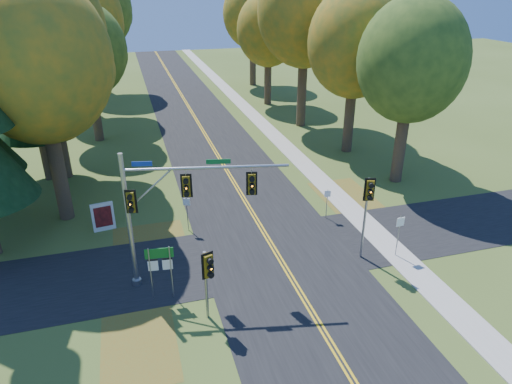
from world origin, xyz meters
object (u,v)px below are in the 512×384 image
object	(u,v)px
east_signal_pole	(368,199)
info_kiosk	(103,217)
route_sign_cluster	(160,263)
traffic_mast	(168,203)

from	to	relation	value
east_signal_pole	info_kiosk	xyz separation A→B (m)	(-13.08, 6.95, -2.67)
east_signal_pole	info_kiosk	bearing A→B (deg)	166.74
route_sign_cluster	info_kiosk	distance (m)	7.85
route_sign_cluster	info_kiosk	size ratio (longest dim) A/B	1.56
east_signal_pole	route_sign_cluster	world-z (taller)	east_signal_pole
traffic_mast	east_signal_pole	distance (m)	9.78
traffic_mast	east_signal_pole	xyz separation A→B (m)	(9.72, -0.62, -0.80)
east_signal_pole	traffic_mast	bearing A→B (deg)	-168.95
traffic_mast	info_kiosk	size ratio (longest dim) A/B	4.18
info_kiosk	traffic_mast	bearing A→B (deg)	-70.27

